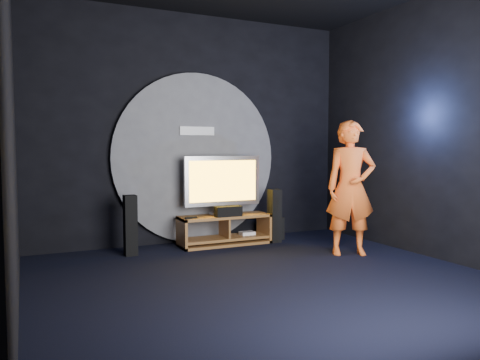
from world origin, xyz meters
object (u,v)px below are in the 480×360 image
at_px(tower_speaker_right, 274,216).
at_px(subwoofer, 271,228).
at_px(tv, 223,183).
at_px(media_console, 225,232).
at_px(tower_speaker_left, 130,225).
at_px(player, 351,188).

relative_size(tower_speaker_right, subwoofer, 2.30).
bearing_deg(tv, tower_speaker_right, -15.45).
xyz_separation_m(media_console, subwoofer, (0.84, 0.10, -0.02)).
distance_m(tower_speaker_left, subwoofer, 2.31).
distance_m(media_console, subwoofer, 0.85).
bearing_deg(media_console, tower_speaker_left, -175.88).
bearing_deg(tower_speaker_right, tower_speaker_left, 178.85).
distance_m(tower_speaker_left, player, 3.05).
bearing_deg(media_console, tv, 96.04).
xyz_separation_m(tower_speaker_left, player, (2.75, -1.21, 0.51)).
bearing_deg(subwoofer, player, -71.76).
relative_size(tower_speaker_left, tower_speaker_right, 1.00).
bearing_deg(player, tv, 157.02).
xyz_separation_m(tv, subwoofer, (0.85, 0.03, -0.76)).
bearing_deg(tv, media_console, -83.96).
bearing_deg(tower_speaker_left, tower_speaker_right, -1.15).
bearing_deg(media_console, tower_speaker_right, -10.87).
distance_m(tv, subwoofer, 1.14).
height_order(tv, tower_speaker_right, tv).
distance_m(subwoofer, player, 1.66).
xyz_separation_m(tv, tower_speaker_left, (-1.43, -0.17, -0.52)).
bearing_deg(subwoofer, media_console, -173.49).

